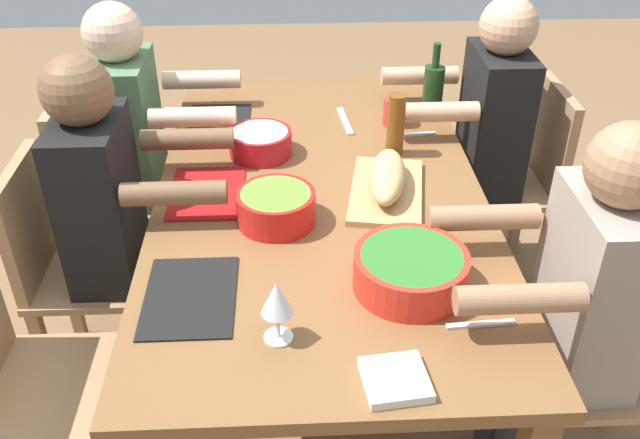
{
  "coord_description": "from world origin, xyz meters",
  "views": [
    {
      "loc": [
        -1.87,
        0.09,
        1.88
      ],
      "look_at": [
        0.0,
        0.0,
        0.63
      ],
      "focal_mm": 38.73,
      "sensor_mm": 36.0,
      "label": 1
    }
  ],
  "objects_px": {
    "chair_near_right": "(520,175)",
    "chair_far_left": "(22,376)",
    "diner_near_right": "(482,127)",
    "napkin_stack": "(395,380)",
    "chair_far_right": "(102,185)",
    "beer_bottle": "(396,125)",
    "serving_bowl_greens": "(411,269)",
    "bread_loaf": "(387,176)",
    "diner_far_right": "(141,135)",
    "dining_table": "(320,211)",
    "serving_bowl_pasta": "(260,141)",
    "cutting_board": "(386,191)",
    "wine_glass": "(277,301)",
    "wine_bottle": "(433,91)",
    "diner_far_center": "(114,207)",
    "diner_near_left": "(577,298)",
    "chair_near_left": "(625,354)",
    "serving_bowl_salad": "(276,205)",
    "chair_far_center": "(69,263)",
    "cup_near_right": "(394,112)"
  },
  "relations": [
    {
      "from": "chair_near_left",
      "to": "serving_bowl_salad",
      "type": "bearing_deg",
      "value": 70.88
    },
    {
      "from": "wine_glass",
      "to": "napkin_stack",
      "type": "relative_size",
      "value": 1.19
    },
    {
      "from": "diner_near_right",
      "to": "serving_bowl_salad",
      "type": "bearing_deg",
      "value": 130.62
    },
    {
      "from": "chair_far_right",
      "to": "beer_bottle",
      "type": "bearing_deg",
      "value": -104.02
    },
    {
      "from": "diner_near_left",
      "to": "cup_near_right",
      "type": "height_order",
      "value": "diner_near_left"
    },
    {
      "from": "diner_far_right",
      "to": "bread_loaf",
      "type": "bearing_deg",
      "value": -122.09
    },
    {
      "from": "serving_bowl_greens",
      "to": "diner_far_center",
      "type": "bearing_deg",
      "value": 60.26
    },
    {
      "from": "dining_table",
      "to": "wine_bottle",
      "type": "relative_size",
      "value": 6.38
    },
    {
      "from": "diner_near_left",
      "to": "cup_near_right",
      "type": "distance_m",
      "value": 1.04
    },
    {
      "from": "diner_far_right",
      "to": "serving_bowl_salad",
      "type": "relative_size",
      "value": 5.16
    },
    {
      "from": "serving_bowl_greens",
      "to": "bread_loaf",
      "type": "distance_m",
      "value": 0.46
    },
    {
      "from": "dining_table",
      "to": "chair_near_right",
      "type": "xyz_separation_m",
      "value": [
        0.51,
        -0.84,
        -0.18
      ]
    },
    {
      "from": "diner_far_right",
      "to": "napkin_stack",
      "type": "relative_size",
      "value": 8.57
    },
    {
      "from": "chair_far_right",
      "to": "diner_near_right",
      "type": "xyz_separation_m",
      "value": [
        0.0,
        -1.49,
        0.21
      ]
    },
    {
      "from": "dining_table",
      "to": "chair_far_right",
      "type": "height_order",
      "value": "chair_far_right"
    },
    {
      "from": "cutting_board",
      "to": "chair_far_center",
      "type": "bearing_deg",
      "value": 88.25
    },
    {
      "from": "napkin_stack",
      "to": "beer_bottle",
      "type": "bearing_deg",
      "value": -7.81
    },
    {
      "from": "dining_table",
      "to": "chair_far_left",
      "type": "xyz_separation_m",
      "value": [
        -0.51,
        0.84,
        -0.18
      ]
    },
    {
      "from": "diner_near_left",
      "to": "wine_bottle",
      "type": "bearing_deg",
      "value": 11.17
    },
    {
      "from": "diner_near_left",
      "to": "bread_loaf",
      "type": "xyz_separation_m",
      "value": [
        0.48,
        0.45,
        0.11
      ]
    },
    {
      "from": "chair_far_right",
      "to": "diner_near_right",
      "type": "height_order",
      "value": "diner_near_right"
    },
    {
      "from": "chair_near_left",
      "to": "diner_near_right",
      "type": "xyz_separation_m",
      "value": [
        1.02,
        0.18,
        0.21
      ]
    },
    {
      "from": "serving_bowl_pasta",
      "to": "serving_bowl_greens",
      "type": "bearing_deg",
      "value": -151.82
    },
    {
      "from": "chair_near_right",
      "to": "chair_far_left",
      "type": "xyz_separation_m",
      "value": [
        -1.02,
        1.68,
        0.0
      ]
    },
    {
      "from": "wine_bottle",
      "to": "serving_bowl_greens",
      "type": "bearing_deg",
      "value": 166.53
    },
    {
      "from": "cup_near_right",
      "to": "chair_far_center",
      "type": "bearing_deg",
      "value": 112.25
    },
    {
      "from": "cutting_board",
      "to": "wine_glass",
      "type": "xyz_separation_m",
      "value": [
        -0.64,
        0.34,
        0.11
      ]
    },
    {
      "from": "wine_bottle",
      "to": "beer_bottle",
      "type": "relative_size",
      "value": 1.32
    },
    {
      "from": "diner_far_right",
      "to": "chair_near_right",
      "type": "relative_size",
      "value": 1.41
    },
    {
      "from": "dining_table",
      "to": "wine_bottle",
      "type": "xyz_separation_m",
      "value": [
        0.52,
        -0.45,
        0.18
      ]
    },
    {
      "from": "chair_far_center",
      "to": "cutting_board",
      "type": "bearing_deg",
      "value": -91.75
    },
    {
      "from": "chair_near_right",
      "to": "chair_far_left",
      "type": "relative_size",
      "value": 1.0
    },
    {
      "from": "diner_near_right",
      "to": "wine_bottle",
      "type": "bearing_deg",
      "value": 85.95
    },
    {
      "from": "serving_bowl_pasta",
      "to": "napkin_stack",
      "type": "relative_size",
      "value": 1.55
    },
    {
      "from": "diner_near_right",
      "to": "serving_bowl_greens",
      "type": "bearing_deg",
      "value": 155.94
    },
    {
      "from": "serving_bowl_pasta",
      "to": "wine_bottle",
      "type": "bearing_deg",
      "value": -67.37
    },
    {
      "from": "chair_near_right",
      "to": "diner_far_right",
      "type": "bearing_deg",
      "value": 90.0
    },
    {
      "from": "diner_near_right",
      "to": "napkin_stack",
      "type": "xyz_separation_m",
      "value": [
        -1.33,
        0.53,
        0.05
      ]
    },
    {
      "from": "dining_table",
      "to": "chair_far_left",
      "type": "distance_m",
      "value": 1.0
    },
    {
      "from": "chair_near_left",
      "to": "diner_near_right",
      "type": "relative_size",
      "value": 0.71
    },
    {
      "from": "diner_near_left",
      "to": "cutting_board",
      "type": "distance_m",
      "value": 0.66
    },
    {
      "from": "serving_bowl_pasta",
      "to": "bread_loaf",
      "type": "xyz_separation_m",
      "value": [
        -0.29,
        -0.4,
        0.02
      ]
    },
    {
      "from": "serving_bowl_greens",
      "to": "wine_bottle",
      "type": "bearing_deg",
      "value": -13.47
    },
    {
      "from": "dining_table",
      "to": "diner_near_right",
      "type": "bearing_deg",
      "value": -52.15
    },
    {
      "from": "diner_far_center",
      "to": "cutting_board",
      "type": "bearing_deg",
      "value": -92.12
    },
    {
      "from": "chair_far_center",
      "to": "serving_bowl_greens",
      "type": "height_order",
      "value": "chair_far_center"
    },
    {
      "from": "bread_loaf",
      "to": "beer_bottle",
      "type": "height_order",
      "value": "beer_bottle"
    },
    {
      "from": "dining_table",
      "to": "chair_far_center",
      "type": "bearing_deg",
      "value": 90.0
    },
    {
      "from": "dining_table",
      "to": "serving_bowl_pasta",
      "type": "relative_size",
      "value": 8.55
    },
    {
      "from": "wine_bottle",
      "to": "chair_near_right",
      "type": "bearing_deg",
      "value": -92.13
    }
  ]
}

